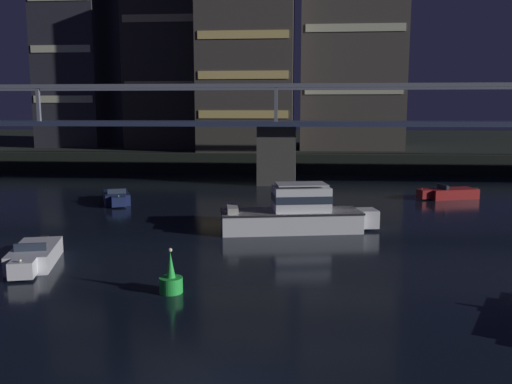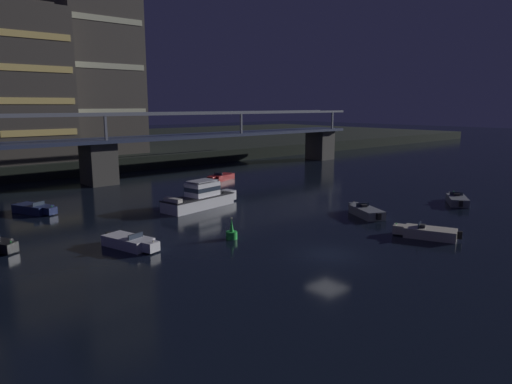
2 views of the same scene
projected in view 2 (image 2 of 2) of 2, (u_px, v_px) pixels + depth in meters
The scene contains 13 objects.
ground_plane at pixel (328, 255), 32.91m from camera, with size 400.00×400.00×0.00m, color black.
far_riverbank at pixel (6, 150), 97.57m from camera, with size 240.00×80.00×2.20m, color black.
river_bridge at pixel (98, 150), 61.40m from camera, with size 94.53×6.40×9.38m.
tower_central at pixel (23, 85), 68.62m from camera, with size 11.10×12.69×22.52m.
tower_east_tall at pixel (92, 46), 78.87m from camera, with size 12.51×13.95×36.40m.
cabin_cruiser_near_left at pixel (201, 197), 47.90m from camera, with size 9.36×4.07×2.79m.
speedboat_near_center at pixel (366, 212), 44.32m from camera, with size 3.31×4.98×1.16m.
speedboat_mid_left at pixel (221, 177), 65.30m from camera, with size 5.14×2.92×1.16m.
speedboat_mid_center at pixel (34, 209), 45.55m from camera, with size 3.17×5.05×1.16m.
speedboat_mid_right at pixel (130, 242), 34.49m from camera, with size 2.76×5.19×1.16m.
speedboat_far_left at pixel (427, 233), 37.05m from camera, with size 3.17×5.05×1.16m.
speedboat_far_center at pixel (457, 200), 49.81m from camera, with size 4.75×3.88×1.16m.
channel_buoy at pixel (232, 233), 36.70m from camera, with size 0.90×0.90×1.76m.
Camera 2 is at (-24.60, -20.37, 10.44)m, focal length 32.65 mm.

